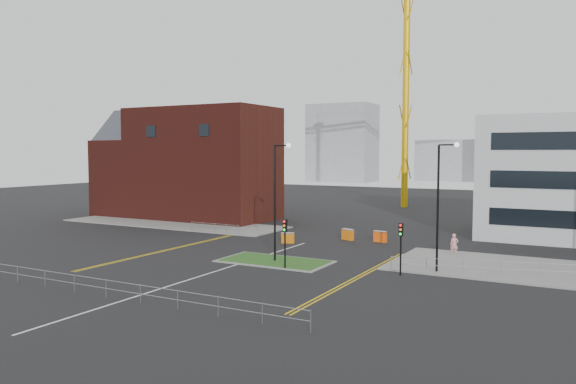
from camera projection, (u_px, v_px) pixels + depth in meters
ground at (189, 280)px, 37.42m from camera, size 200.00×200.00×0.00m
pavement_left at (173, 224)px, 66.23m from camera, size 28.00×8.00×0.12m
pavement_right at (565, 273)px, 39.19m from camera, size 24.00×10.00×0.12m
island_kerb at (275, 261)px, 43.48m from camera, size 8.60×4.60×0.08m
grass_island at (275, 261)px, 43.47m from camera, size 8.00×4.00×0.12m
brick_building at (184, 165)px, 72.42m from camera, size 24.20×10.07×14.24m
tower_crane at (446, 33)px, 83.85m from camera, size 50.05×19.33×37.99m
streetlamp_island at (277, 192)px, 42.99m from camera, size 1.46×0.36×9.18m
streetlamp_right_near at (441, 197)px, 39.01m from camera, size 1.46×0.36×9.18m
traffic_light_island at (285, 234)px, 40.57m from camera, size 0.28×0.33×3.65m
traffic_light_right at (401, 239)px, 38.51m from camera, size 0.28×0.33×3.65m
railing_front at (123, 287)px, 32.11m from camera, size 24.05×0.05×1.10m
railing_left at (215, 227)px, 58.39m from camera, size 6.05×0.05×1.10m
railing_right at (539, 267)px, 37.66m from camera, size 19.05×5.05×1.10m
centre_line at (207, 274)px, 39.18m from camera, size 0.15×30.00×0.01m
yellow_left_a at (180, 247)px, 50.48m from camera, size 0.12×24.00×0.01m
yellow_left_b at (183, 247)px, 50.33m from camera, size 0.12×24.00×0.01m
yellow_right_a at (356, 277)px, 38.15m from camera, size 0.12×20.00×0.01m
yellow_right_b at (360, 278)px, 38.01m from camera, size 0.12×20.00×0.01m
skyline_a at (343, 143)px, 160.83m from camera, size 18.00×12.00×22.00m
skyline_b at (535, 154)px, 145.96m from camera, size 24.00×12.00×16.00m
skyline_d at (471, 160)px, 163.45m from camera, size 30.00×12.00×12.00m
pedestrian at (454, 245)px, 46.08m from camera, size 0.77×0.63×1.81m
barrier_left at (288, 237)px, 52.31m from camera, size 1.25×0.74×1.00m
barrier_mid at (348, 234)px, 54.26m from camera, size 1.34×0.85×1.07m
barrier_right at (380, 236)px, 52.91m from camera, size 1.31×0.63×1.06m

